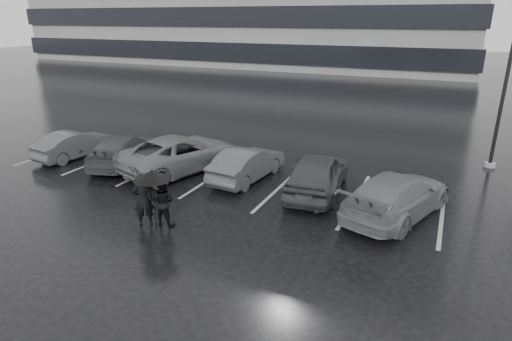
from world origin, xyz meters
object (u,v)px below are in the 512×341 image
at_px(car_east, 397,195).
at_px(pedestrian_right, 163,202).
at_px(car_west_c, 124,150).
at_px(lamp_post, 507,75).
at_px(car_main, 318,173).
at_px(car_west_b, 181,153).
at_px(car_west_d, 75,144).
at_px(car_west_a, 247,163).
at_px(pedestrian_left, 143,199).

bearing_deg(car_east, pedestrian_right, 48.36).
xyz_separation_m(car_west_c, lamp_post, (14.26, 6.08, 3.17)).
height_order(car_main, car_west_c, car_main).
height_order(car_west_b, car_west_d, car_west_b).
bearing_deg(car_west_c, car_main, 167.46).
relative_size(car_west_b, car_west_d, 1.44).
height_order(car_west_d, pedestrian_right, pedestrian_right).
bearing_deg(car_west_a, pedestrian_left, 82.31).
height_order(car_west_d, car_east, car_east).
height_order(car_east, pedestrian_left, pedestrian_left).
xyz_separation_m(car_main, lamp_post, (5.81, 5.76, 3.07)).
distance_m(car_west_c, lamp_post, 15.82).
bearing_deg(car_west_d, pedestrian_left, 156.68).
bearing_deg(lamp_post, car_west_a, -147.38).
bearing_deg(car_west_d, car_main, -170.61).
distance_m(car_west_b, lamp_post, 13.31).
relative_size(car_west_d, lamp_post, 0.44).
height_order(car_west_a, car_east, car_east).
xyz_separation_m(car_west_b, lamp_post, (11.60, 5.77, 3.08)).
relative_size(car_main, car_west_a, 1.13).
xyz_separation_m(car_west_b, car_east, (8.61, -0.73, -0.04)).
bearing_deg(car_main, car_west_b, -4.95).
distance_m(car_west_a, car_west_b, 2.92).
xyz_separation_m(car_west_d, car_east, (13.92, -0.23, 0.09)).
distance_m(car_west_c, car_west_d, 2.66).
distance_m(pedestrian_right, lamp_post, 14.08).
relative_size(car_west_a, lamp_post, 0.46).
bearing_deg(pedestrian_right, lamp_post, -139.25).
height_order(car_main, car_west_d, car_main).
xyz_separation_m(car_west_b, car_west_d, (-5.31, -0.51, -0.13)).
bearing_deg(pedestrian_right, pedestrian_left, 19.19).
bearing_deg(car_west_d, lamp_post, -152.93).
bearing_deg(car_east, car_west_b, 13.62).
distance_m(car_west_a, pedestrian_right, 4.61).
distance_m(car_main, lamp_post, 8.74).
height_order(car_west_c, car_west_d, car_west_c).
height_order(car_east, pedestrian_right, pedestrian_right).
height_order(pedestrian_left, pedestrian_right, pedestrian_left).
bearing_deg(car_west_a, car_west_c, 10.77).
height_order(car_main, pedestrian_left, pedestrian_left).
xyz_separation_m(car_west_b, car_west_c, (-2.66, -0.31, -0.10)).
xyz_separation_m(car_west_c, pedestrian_left, (4.45, -4.30, 0.20)).
relative_size(car_west_a, pedestrian_left, 2.30).
distance_m(car_main, pedestrian_left, 6.11).
xyz_separation_m(car_west_a, lamp_post, (8.69, 5.56, 3.17)).
bearing_deg(car_east, car_west_a, 9.05).
distance_m(car_west_d, lamp_post, 18.32).
relative_size(car_west_b, car_east, 1.11).
bearing_deg(car_west_b, car_west_d, 23.41).
xyz_separation_m(car_west_b, pedestrian_right, (2.31, -4.35, 0.02)).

